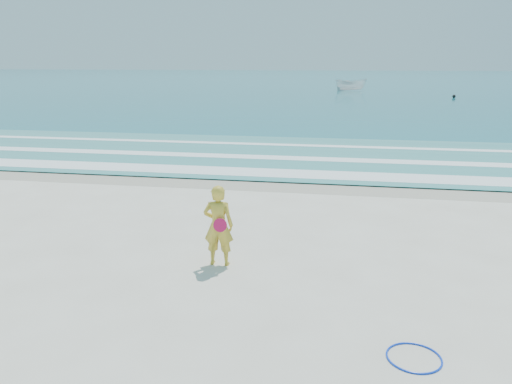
# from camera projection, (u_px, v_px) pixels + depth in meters

# --- Properties ---
(ground) EXTENTS (400.00, 400.00, 0.00)m
(ground) POSITION_uv_depth(u_px,v_px,m) (168.00, 309.00, 8.23)
(ground) COLOR silver
(ground) RESTS_ON ground
(wet_sand) EXTENTS (400.00, 2.40, 0.00)m
(wet_sand) POSITION_uv_depth(u_px,v_px,m) (260.00, 182.00, 16.80)
(wet_sand) COLOR #B2A893
(wet_sand) RESTS_ON ground
(ocean) EXTENTS (400.00, 190.00, 0.04)m
(ocean) POSITION_uv_depth(u_px,v_px,m) (334.00, 79.00, 108.16)
(ocean) COLOR #19727F
(ocean) RESTS_ON ground
(shallow) EXTENTS (400.00, 10.00, 0.01)m
(shallow) POSITION_uv_depth(u_px,v_px,m) (279.00, 154.00, 21.55)
(shallow) COLOR #59B7AD
(shallow) RESTS_ON ocean
(foam_near) EXTENTS (400.00, 1.40, 0.01)m
(foam_near) POSITION_uv_depth(u_px,v_px,m) (266.00, 172.00, 18.02)
(foam_near) COLOR white
(foam_near) RESTS_ON shallow
(foam_mid) EXTENTS (400.00, 0.90, 0.01)m
(foam_mid) POSITION_uv_depth(u_px,v_px,m) (277.00, 158.00, 20.78)
(foam_mid) COLOR white
(foam_mid) RESTS_ON shallow
(foam_far) EXTENTS (400.00, 0.60, 0.01)m
(foam_far) POSITION_uv_depth(u_px,v_px,m) (286.00, 145.00, 23.92)
(foam_far) COLOR white
(foam_far) RESTS_ON shallow
(hoop) EXTENTS (0.77, 0.77, 0.03)m
(hoop) POSITION_uv_depth(u_px,v_px,m) (414.00, 358.00, 6.87)
(hoop) COLOR #0B35D4
(hoop) RESTS_ON ground
(boat) EXTENTS (4.38, 2.44, 1.60)m
(boat) POSITION_uv_depth(u_px,v_px,m) (351.00, 85.00, 66.13)
(boat) COLOR silver
(boat) RESTS_ON ocean
(buoy) EXTENTS (0.37, 0.37, 0.37)m
(buoy) POSITION_uv_depth(u_px,v_px,m) (454.00, 96.00, 53.70)
(buoy) COLOR black
(buoy) RESTS_ON ocean
(woman) EXTENTS (0.61, 0.43, 1.64)m
(woman) POSITION_uv_depth(u_px,v_px,m) (218.00, 225.00, 9.85)
(woman) COLOR gold
(woman) RESTS_ON ground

